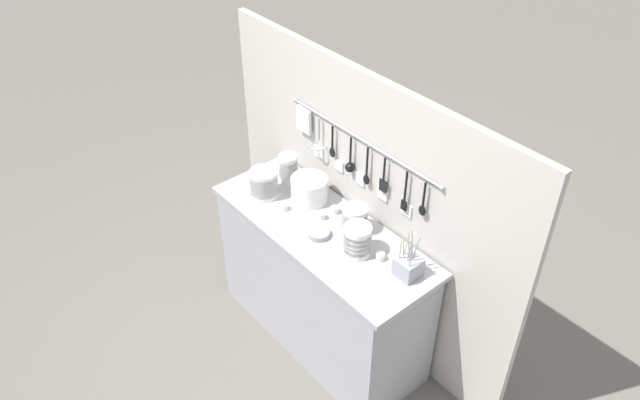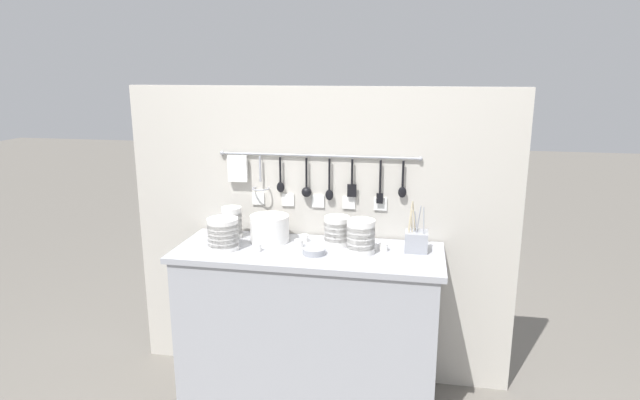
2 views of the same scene
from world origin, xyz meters
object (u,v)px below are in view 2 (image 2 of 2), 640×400
(bowl_stack_short_front, at_px, (337,231))
(cup_edge_near, at_px, (384,247))
(bowl_stack_back_corner, at_px, (361,236))
(cup_back_left, at_px, (257,247))
(plate_stack, at_px, (270,228))
(bowl_stack_tall_left, at_px, (232,222))
(cutlery_caddy, at_px, (416,241))
(cup_front_right, at_px, (304,238))
(steel_mixing_bowl, at_px, (314,251))
(cup_by_caddy, at_px, (299,243))
(bowl_stack_nested_right, at_px, (223,234))

(bowl_stack_short_front, xyz_separation_m, cup_edge_near, (0.25, -0.06, -0.06))
(bowl_stack_back_corner, bearing_deg, cup_back_left, -172.25)
(plate_stack, bearing_deg, cup_back_left, -96.24)
(plate_stack, bearing_deg, bowl_stack_tall_left, 174.00)
(cutlery_caddy, relative_size, cup_back_left, 5.62)
(cup_front_right, bearing_deg, plate_stack, -171.46)
(cup_back_left, bearing_deg, steel_mixing_bowl, 1.64)
(steel_mixing_bowl, height_order, cup_edge_near, cup_edge_near)
(cup_by_caddy, bearing_deg, bowl_stack_tall_left, 168.06)
(steel_mixing_bowl, bearing_deg, cutlery_caddy, 16.23)
(bowl_stack_tall_left, xyz_separation_m, steel_mixing_bowl, (0.50, -0.19, -0.07))
(steel_mixing_bowl, distance_m, cup_front_right, 0.21)
(bowl_stack_nested_right, distance_m, cutlery_caddy, 0.99)
(steel_mixing_bowl, xyz_separation_m, cutlery_caddy, (0.50, 0.15, 0.04))
(bowl_stack_back_corner, relative_size, cup_back_left, 3.80)
(bowl_stack_back_corner, bearing_deg, bowl_stack_short_front, 141.35)
(plate_stack, xyz_separation_m, cutlery_caddy, (0.78, -0.02, -0.02))
(bowl_stack_short_front, relative_size, steel_mixing_bowl, 1.31)
(bowl_stack_tall_left, bearing_deg, bowl_stack_nested_right, -83.34)
(bowl_stack_back_corner, xyz_separation_m, cutlery_caddy, (0.28, 0.08, -0.03))
(cup_back_left, bearing_deg, cup_edge_near, 11.28)
(cutlery_caddy, distance_m, cup_front_right, 0.60)
(cup_back_left, relative_size, cup_front_right, 1.00)
(bowl_stack_short_front, bearing_deg, cup_front_right, 175.10)
(bowl_stack_back_corner, distance_m, cup_front_right, 0.35)
(steel_mixing_bowl, distance_m, cup_edge_near, 0.36)
(bowl_stack_short_front, relative_size, cup_edge_near, 3.35)
(bowl_stack_nested_right, bearing_deg, plate_stack, 40.69)
(cup_front_right, bearing_deg, bowl_stack_short_front, -4.90)
(bowl_stack_nested_right, distance_m, bowl_stack_back_corner, 0.71)
(bowl_stack_tall_left, height_order, bowl_stack_nested_right, bowl_stack_tall_left)
(bowl_stack_short_front, bearing_deg, cup_by_caddy, -159.03)
(cup_edge_near, xyz_separation_m, cup_by_caddy, (-0.44, -0.02, 0.00))
(plate_stack, height_order, cup_by_caddy, plate_stack)
(cup_by_caddy, distance_m, cup_back_left, 0.22)
(bowl_stack_nested_right, distance_m, cup_back_left, 0.19)
(cup_back_left, bearing_deg, cup_front_right, 44.26)
(plate_stack, xyz_separation_m, steel_mixing_bowl, (0.28, -0.16, -0.06))
(cutlery_caddy, bearing_deg, bowl_stack_nested_right, -170.96)
(bowl_stack_short_front, height_order, cutlery_caddy, cutlery_caddy)
(steel_mixing_bowl, distance_m, cup_back_left, 0.30)
(bowl_stack_back_corner, distance_m, cutlery_caddy, 0.29)
(bowl_stack_tall_left, bearing_deg, cup_front_right, 0.62)
(bowl_stack_tall_left, distance_m, bowl_stack_short_front, 0.59)
(bowl_stack_tall_left, distance_m, cutlery_caddy, 1.00)
(cup_by_caddy, xyz_separation_m, cup_back_left, (-0.19, -0.11, 0.00))
(cutlery_caddy, relative_size, cup_by_caddy, 5.62)
(cup_back_left, bearing_deg, bowl_stack_back_corner, 7.75)
(cutlery_caddy, xyz_separation_m, cup_by_caddy, (-0.61, -0.05, -0.04))
(bowl_stack_back_corner, xyz_separation_m, cup_front_right, (-0.32, 0.13, -0.07))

